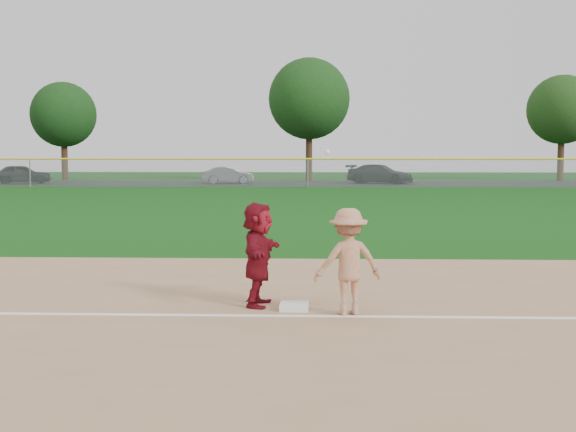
{
  "coord_description": "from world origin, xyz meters",
  "views": [
    {
      "loc": [
        0.46,
        -11.23,
        2.41
      ],
      "look_at": [
        0.0,
        1.5,
        1.3
      ],
      "focal_mm": 45.0,
      "sensor_mm": 36.0,
      "label": 1
    }
  ],
  "objects_px": {
    "base_runner": "(258,254)",
    "car_right": "(380,174)",
    "first_base": "(294,306)",
    "car_left": "(22,174)",
    "car_mid": "(228,175)"
  },
  "relations": [
    {
      "from": "first_base",
      "to": "base_runner",
      "type": "height_order",
      "value": "base_runner"
    },
    {
      "from": "first_base",
      "to": "car_right",
      "type": "relative_size",
      "value": 0.08
    },
    {
      "from": "car_left",
      "to": "car_right",
      "type": "distance_m",
      "value": 28.23
    },
    {
      "from": "base_runner",
      "to": "car_mid",
      "type": "distance_m",
      "value": 46.08
    },
    {
      "from": "car_right",
      "to": "car_left",
      "type": "bearing_deg",
      "value": 114.59
    },
    {
      "from": "car_left",
      "to": "car_mid",
      "type": "height_order",
      "value": "car_left"
    },
    {
      "from": "first_base",
      "to": "base_runner",
      "type": "distance_m",
      "value": 1.0
    },
    {
      "from": "car_left",
      "to": "car_right",
      "type": "bearing_deg",
      "value": -106.58
    },
    {
      "from": "first_base",
      "to": "car_mid",
      "type": "distance_m",
      "value": 46.43
    },
    {
      "from": "first_base",
      "to": "car_left",
      "type": "height_order",
      "value": "car_left"
    },
    {
      "from": "car_left",
      "to": "car_right",
      "type": "xyz_separation_m",
      "value": [
        28.21,
        1.1,
        0.0
      ]
    },
    {
      "from": "base_runner",
      "to": "car_left",
      "type": "xyz_separation_m",
      "value": [
        -22.15,
        44.82,
        -0.07
      ]
    },
    {
      "from": "base_runner",
      "to": "car_mid",
      "type": "height_order",
      "value": "base_runner"
    },
    {
      "from": "first_base",
      "to": "car_left",
      "type": "distance_m",
      "value": 50.5
    },
    {
      "from": "base_runner",
      "to": "car_right",
      "type": "height_order",
      "value": "base_runner"
    }
  ]
}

